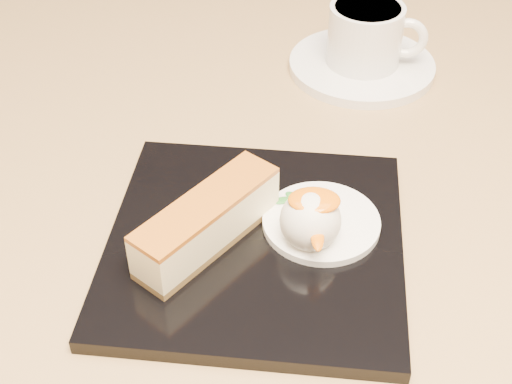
{
  "coord_description": "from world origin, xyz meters",
  "views": [
    {
      "loc": [
        -0.01,
        -0.42,
        1.11
      ],
      "look_at": [
        -0.02,
        -0.02,
        0.76
      ],
      "focal_mm": 50.0,
      "sensor_mm": 36.0,
      "label": 1
    }
  ],
  "objects_px": {
    "saucer": "(362,66)",
    "cheesecake": "(207,222)",
    "table": "(277,339)",
    "dessert_plate": "(255,243)",
    "coffee_cup": "(367,34)",
    "ice_cream_scoop": "(310,220)"
  },
  "relations": [
    {
      "from": "saucer",
      "to": "coffee_cup",
      "type": "xyz_separation_m",
      "value": [
        0.0,
        -0.0,
        0.04
      ]
    },
    {
      "from": "saucer",
      "to": "cheesecake",
      "type": "bearing_deg",
      "value": -117.3
    },
    {
      "from": "table",
      "to": "ice_cream_scoop",
      "type": "relative_size",
      "value": 17.74
    },
    {
      "from": "table",
      "to": "saucer",
      "type": "distance_m",
      "value": 0.29
    },
    {
      "from": "table",
      "to": "coffee_cup",
      "type": "relative_size",
      "value": 7.99
    },
    {
      "from": "dessert_plate",
      "to": "saucer",
      "type": "distance_m",
      "value": 0.28
    },
    {
      "from": "dessert_plate",
      "to": "coffee_cup",
      "type": "height_order",
      "value": "coffee_cup"
    },
    {
      "from": "dessert_plate",
      "to": "saucer",
      "type": "bearing_deg",
      "value": 68.52
    },
    {
      "from": "cheesecake",
      "to": "ice_cream_scoop",
      "type": "bearing_deg",
      "value": -51.38
    },
    {
      "from": "dessert_plate",
      "to": "ice_cream_scoop",
      "type": "relative_size",
      "value": 4.88
    },
    {
      "from": "table",
      "to": "dessert_plate",
      "type": "bearing_deg",
      "value": -119.05
    },
    {
      "from": "table",
      "to": "ice_cream_scoop",
      "type": "distance_m",
      "value": 0.2
    },
    {
      "from": "table",
      "to": "saucer",
      "type": "bearing_deg",
      "value": 69.77
    },
    {
      "from": "table",
      "to": "saucer",
      "type": "relative_size",
      "value": 5.33
    },
    {
      "from": "table",
      "to": "saucer",
      "type": "xyz_separation_m",
      "value": [
        0.08,
        0.23,
        0.16
      ]
    },
    {
      "from": "saucer",
      "to": "coffee_cup",
      "type": "relative_size",
      "value": 1.5
    },
    {
      "from": "dessert_plate",
      "to": "ice_cream_scoop",
      "type": "height_order",
      "value": "ice_cream_scoop"
    },
    {
      "from": "table",
      "to": "cheesecake",
      "type": "distance_m",
      "value": 0.2
    },
    {
      "from": "cheesecake",
      "to": "saucer",
      "type": "bearing_deg",
      "value": 11.32
    },
    {
      "from": "coffee_cup",
      "to": "dessert_plate",
      "type": "bearing_deg",
      "value": -103.38
    },
    {
      "from": "saucer",
      "to": "coffee_cup",
      "type": "height_order",
      "value": "coffee_cup"
    },
    {
      "from": "table",
      "to": "dessert_plate",
      "type": "height_order",
      "value": "dessert_plate"
    }
  ]
}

